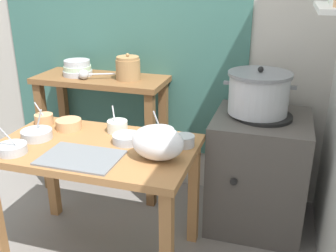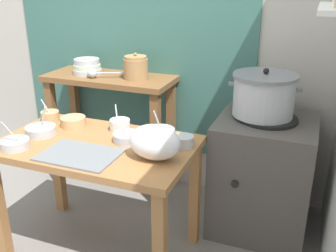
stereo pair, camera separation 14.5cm
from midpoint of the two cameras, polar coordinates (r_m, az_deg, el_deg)
wall_back at (r=2.93m, az=-3.73°, el=15.65°), size 4.40×0.12×2.60m
prep_table at (r=2.23m, az=-12.35°, el=-5.39°), size 1.10×0.66×0.72m
back_shelf_table at (r=2.95m, az=-11.01°, el=2.90°), size 0.96×0.40×0.90m
stove_block at (r=2.63m, az=11.51°, el=-6.49°), size 0.60×0.61×0.78m
steamer_pot at (r=2.46m, az=11.54°, el=4.80°), size 0.44×0.39×0.30m
clay_pot at (r=2.77m, az=-7.39°, el=8.41°), size 0.17×0.17×0.19m
bowl_stack_enamel at (r=2.96m, az=-14.55°, el=8.22°), size 0.21×0.21×0.11m
ladle at (r=2.83m, az=-13.53°, el=7.35°), size 0.24×0.13×0.07m
serving_tray at (r=2.05m, az=-14.71°, el=-4.54°), size 0.40×0.28×0.01m
plastic_bag at (r=1.94m, az=-3.68°, el=-2.47°), size 0.27×0.18×0.18m
prep_bowl_0 at (r=2.33m, az=-9.23°, el=0.00°), size 0.12×0.12×0.15m
prep_bowl_1 at (r=2.55m, az=-19.32°, el=0.97°), size 0.11×0.11×0.15m
prep_bowl_2 at (r=2.11m, az=0.47°, el=-2.14°), size 0.11×0.11×0.06m
prep_bowl_3 at (r=2.44m, az=-16.03°, el=0.28°), size 0.15×0.15×0.06m
prep_bowl_4 at (r=2.17m, az=-7.99°, el=-1.82°), size 0.16×0.16×0.05m
prep_bowl_5 at (r=2.22m, az=-23.67°, el=-3.03°), size 0.15×0.15×0.17m
prep_bowl_6 at (r=2.36m, az=-20.41°, el=-1.11°), size 0.17×0.17×0.17m
prep_bowl_7 at (r=2.19m, az=-3.19°, el=-1.20°), size 0.17×0.17×0.18m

